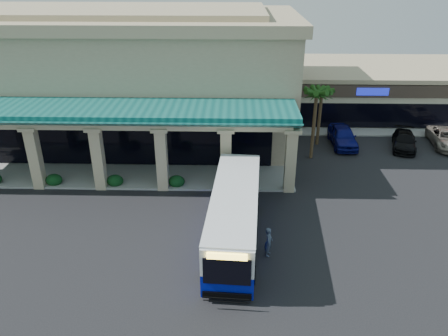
{
  "coord_description": "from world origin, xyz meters",
  "views": [
    {
      "loc": [
        2.1,
        -22.54,
        15.03
      ],
      "look_at": [
        1.39,
        4.2,
        2.2
      ],
      "focal_mm": 35.0,
      "sensor_mm": 36.0,
      "label": 1
    }
  ],
  "objects_px": {
    "transit_bus": "(235,216)",
    "pedestrian": "(269,242)",
    "car_gray": "(446,138)",
    "car_silver": "(343,136)",
    "car_red": "(404,141)"
  },
  "relations": [
    {
      "from": "transit_bus",
      "to": "car_gray",
      "type": "xyz_separation_m",
      "value": [
        18.66,
        14.86,
        -0.85
      ]
    },
    {
      "from": "pedestrian",
      "to": "transit_bus",
      "type": "bearing_deg",
      "value": 63.82
    },
    {
      "from": "transit_bus",
      "to": "car_gray",
      "type": "bearing_deg",
      "value": 42.12
    },
    {
      "from": "car_silver",
      "to": "car_red",
      "type": "height_order",
      "value": "car_silver"
    },
    {
      "from": "car_silver",
      "to": "car_gray",
      "type": "relative_size",
      "value": 0.96
    },
    {
      "from": "pedestrian",
      "to": "car_silver",
      "type": "height_order",
      "value": "pedestrian"
    },
    {
      "from": "car_red",
      "to": "car_gray",
      "type": "relative_size",
      "value": 0.88
    },
    {
      "from": "pedestrian",
      "to": "car_red",
      "type": "xyz_separation_m",
      "value": [
        12.89,
        15.73,
        -0.21
      ]
    },
    {
      "from": "car_silver",
      "to": "car_gray",
      "type": "xyz_separation_m",
      "value": [
        9.14,
        0.05,
        -0.13
      ]
    },
    {
      "from": "transit_bus",
      "to": "pedestrian",
      "type": "xyz_separation_m",
      "value": [
        1.9,
        -1.45,
        -0.71
      ]
    },
    {
      "from": "car_red",
      "to": "car_gray",
      "type": "height_order",
      "value": "car_gray"
    },
    {
      "from": "car_red",
      "to": "car_gray",
      "type": "xyz_separation_m",
      "value": [
        3.88,
        0.58,
        0.06
      ]
    },
    {
      "from": "transit_bus",
      "to": "pedestrian",
      "type": "height_order",
      "value": "transit_bus"
    },
    {
      "from": "car_silver",
      "to": "car_gray",
      "type": "height_order",
      "value": "car_silver"
    },
    {
      "from": "car_silver",
      "to": "pedestrian",
      "type": "bearing_deg",
      "value": -115.19
    }
  ]
}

